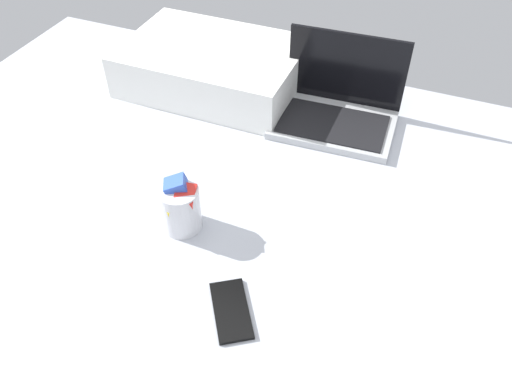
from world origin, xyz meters
TOP-DOWN VIEW (x-y plane):
  - bed_mattress at (0.00, 0.00)cm, footprint 180.00×140.00cm
  - laptop at (21.30, 44.16)cm, footprint 34.22×24.79cm
  - snack_cup at (-0.04, -8.00)cm, footprint 9.00×9.28cm
  - cell_phone at (19.73, -24.86)cm, footprint 13.39×15.43cm
  - pillow at (-18.84, 48.00)cm, footprint 52.00×36.00cm

SIDE VIEW (x-z plane):
  - bed_mattress at x=0.00cm, z-range 0.00..18.00cm
  - cell_phone at x=19.73cm, z-range 18.00..18.80cm
  - laptop at x=21.30cm, z-range 10.91..33.91cm
  - snack_cup at x=-0.04cm, z-range 17.22..30.74cm
  - pillow at x=-18.84cm, z-range 18.00..31.00cm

